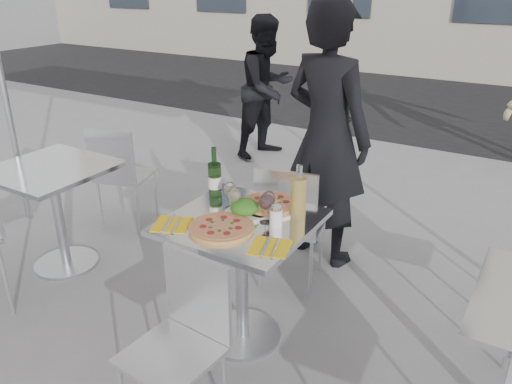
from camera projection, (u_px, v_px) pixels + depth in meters
The scene contains 21 objects.
ground at pixel (243, 336), 2.88m from camera, with size 80.00×80.00×0.00m, color slate.
street_asphalt at pixel (461, 105), 7.98m from camera, with size 24.00×5.00×0.00m, color black.
main_table at pixel (242, 255), 2.66m from camera, with size 0.72×0.72×0.75m.
side_table_left at pixel (55, 196), 3.37m from camera, with size 0.72×0.72×0.75m.
chair_far at pixel (289, 218), 3.13m from camera, with size 0.47×0.48×0.86m.
chair_near at pixel (184, 331), 2.18m from camera, with size 0.40×0.41×0.82m.
side_chair_lfar at pixel (119, 170), 3.92m from camera, with size 0.49×0.49×0.85m.
woman_diner at pixel (327, 137), 3.37m from camera, with size 0.66×0.43×1.81m, color black.
pedestrian_a at pixel (267, 88), 5.49m from camera, with size 0.75×0.58×1.54m, color black.
pizza_near at pixel (221, 227), 2.48m from camera, with size 0.33×0.33×0.02m.
pizza_far at pixel (271, 204), 2.71m from camera, with size 0.34×0.34×0.03m.
salad_plate at pixel (245, 208), 2.62m from camera, with size 0.22×0.22×0.09m.
wine_bottle at pixel (215, 178), 2.80m from camera, with size 0.07×0.08×0.29m.
carafe at pixel (298, 197), 2.56m from camera, with size 0.08×0.08×0.29m.
sugar_shaker at pixel (276, 216), 2.49m from camera, with size 0.06×0.06×0.11m.
wineglass_white_a at pixel (230, 190), 2.65m from camera, with size 0.07×0.07×0.16m.
wineglass_white_b at pixel (234, 195), 2.59m from camera, with size 0.07×0.07×0.16m.
wineglass_red_a at pixel (266, 203), 2.51m from camera, with size 0.07×0.07×0.16m.
wineglass_red_b at pixel (269, 200), 2.54m from camera, with size 0.07×0.07×0.16m.
napkin_left at pixel (172, 224), 2.53m from camera, with size 0.24×0.24×0.01m.
napkin_right at pixel (270, 247), 2.31m from camera, with size 0.22×0.22×0.01m.
Camera 1 is at (1.26, -1.93, 1.91)m, focal length 35.00 mm.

